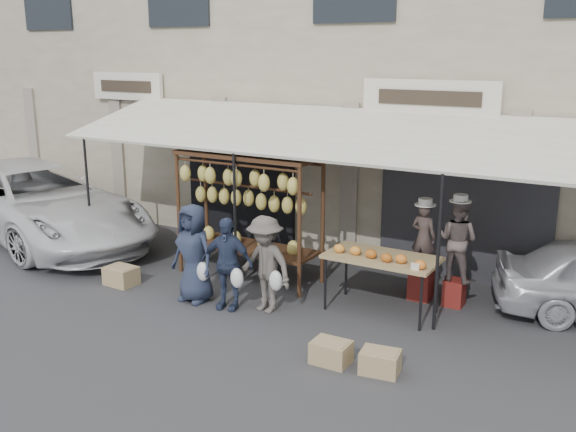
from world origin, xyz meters
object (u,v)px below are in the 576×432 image
at_px(produce_table, 381,259).
at_px(van, 32,182).
at_px(customer_right, 265,264).
at_px(crate_far, 121,276).
at_px(customer_mid, 227,263).
at_px(vendor_right, 458,240).
at_px(crate_near_b, 380,362).
at_px(customer_left, 193,253).
at_px(vendor_left, 423,237).
at_px(crate_near_a, 331,352).
at_px(banana_rack, 247,192).

relative_size(produce_table, van, 0.32).
bearing_deg(customer_right, crate_far, -164.00).
height_order(customer_mid, customer_right, customer_right).
distance_m(vendor_right, van, 9.32).
distance_m(crate_near_b, van, 9.45).
height_order(vendor_right, customer_left, vendor_right).
bearing_deg(crate_near_b, produce_table, 113.19).
xyz_separation_m(customer_left, van, (-5.64, 1.41, 0.32)).
bearing_deg(customer_mid, vendor_left, 26.35).
bearing_deg(crate_near_a, produce_table, 93.46).
relative_size(produce_table, crate_far, 3.22).
xyz_separation_m(banana_rack, vendor_left, (2.99, 0.60, -0.52)).
height_order(customer_left, van, van).
xyz_separation_m(customer_left, customer_mid, (0.64, 0.02, -0.07)).
height_order(banana_rack, produce_table, banana_rack).
distance_m(banana_rack, crate_far, 2.61).
height_order(vendor_left, crate_near_b, vendor_left).
bearing_deg(crate_near_a, crate_near_b, 7.03).
relative_size(banana_rack, van, 0.48).
bearing_deg(vendor_left, customer_right, 48.37).
relative_size(customer_left, customer_right, 1.05).
bearing_deg(crate_far, crate_near_b, -6.98).
height_order(vendor_left, customer_mid, vendor_left).
bearing_deg(banana_rack, produce_table, -5.75).
bearing_deg(vendor_right, customer_left, 38.95).
relative_size(vendor_left, customer_mid, 0.76).
xyz_separation_m(vendor_left, crate_far, (-4.67, -2.02, -0.89)).
bearing_deg(produce_table, banana_rack, 174.25).
relative_size(crate_near_b, crate_far, 0.91).
relative_size(vendor_left, crate_near_b, 2.34).
bearing_deg(produce_table, crate_near_b, -66.81).
bearing_deg(customer_right, vendor_left, 51.41).
bearing_deg(customer_left, customer_right, 15.12).
xyz_separation_m(vendor_left, customer_right, (-1.90, -1.71, -0.29)).
height_order(customer_left, crate_near_b, customer_left).
bearing_deg(banana_rack, crate_near_a, -37.71).
height_order(crate_near_b, van, van).
bearing_deg(van, vendor_right, -69.26).
relative_size(vendor_right, customer_mid, 0.88).
bearing_deg(crate_near_a, crate_far, 171.00).
distance_m(customer_left, customer_mid, 0.64).
bearing_deg(customer_mid, crate_far, 171.50).
bearing_deg(customer_right, vendor_right, 44.35).
distance_m(vendor_left, vendor_right, 0.55).
height_order(vendor_left, customer_right, vendor_left).
bearing_deg(vendor_left, produce_table, 74.04).
distance_m(customer_left, crate_near_b, 3.65).
xyz_separation_m(produce_table, crate_near_b, (0.76, -1.78, -0.73)).
relative_size(customer_right, crate_far, 2.88).
distance_m(vendor_right, customer_right, 3.01).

